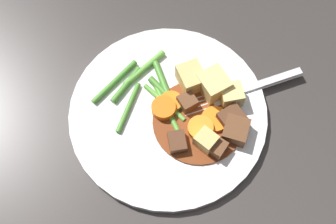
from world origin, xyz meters
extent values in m
plane|color=#383330|center=(0.00, 0.00, 0.00)|extent=(3.00, 3.00, 0.00)
cylinder|color=white|center=(0.00, 0.00, 0.01)|extent=(0.26, 0.26, 0.01)
cylinder|color=brown|center=(0.04, 0.00, 0.01)|extent=(0.12, 0.12, 0.00)
cylinder|color=orange|center=(-0.01, 0.00, 0.02)|extent=(0.04, 0.04, 0.01)
cylinder|color=orange|center=(0.06, 0.01, 0.02)|extent=(0.05, 0.05, 0.01)
cylinder|color=orange|center=(0.05, -0.01, 0.02)|extent=(0.05, 0.05, 0.01)
cylinder|color=orange|center=(0.00, 0.01, 0.02)|extent=(0.04, 0.04, 0.01)
cube|color=#E5CC7A|center=(0.07, 0.05, 0.03)|extent=(0.04, 0.04, 0.03)
cube|color=#DBBC6B|center=(0.06, -0.03, 0.03)|extent=(0.03, 0.03, 0.03)
cube|color=#E5CC7A|center=(0.05, 0.05, 0.03)|extent=(0.05, 0.05, 0.03)
cube|color=#DBBC6B|center=(0.02, 0.05, 0.03)|extent=(0.05, 0.05, 0.03)
cube|color=brown|center=(0.09, 0.00, 0.02)|extent=(0.03, 0.03, 0.02)
cube|color=brown|center=(0.07, -0.03, 0.02)|extent=(0.03, 0.03, 0.02)
cube|color=#56331E|center=(0.03, -0.04, 0.02)|extent=(0.03, 0.03, 0.02)
cube|color=#56331E|center=(0.08, 0.01, 0.02)|extent=(0.04, 0.04, 0.02)
cube|color=brown|center=(0.02, 0.02, 0.02)|extent=(0.03, 0.03, 0.02)
cylinder|color=#4C8E33|center=(-0.01, 0.02, 0.02)|extent=(0.06, 0.04, 0.01)
cylinder|color=#66AD42|center=(-0.05, 0.05, 0.02)|extent=(0.04, 0.07, 0.01)
cylinder|color=#66AD42|center=(-0.01, 0.01, 0.02)|extent=(0.07, 0.04, 0.01)
cylinder|color=#4C8E33|center=(-0.07, 0.02, 0.02)|extent=(0.02, 0.06, 0.01)
cylinder|color=#4C8E33|center=(-0.05, -0.01, 0.02)|extent=(0.01, 0.07, 0.01)
cylinder|color=#599E38|center=(0.00, 0.00, 0.02)|extent=(0.06, 0.06, 0.01)
cylinder|color=#4C8E33|center=(-0.08, 0.02, 0.02)|extent=(0.04, 0.08, 0.01)
cylinder|color=#4C8E33|center=(-0.02, 0.04, 0.02)|extent=(0.05, 0.06, 0.01)
cube|color=silver|center=(0.11, 0.08, 0.01)|extent=(0.10, 0.08, 0.00)
cube|color=silver|center=(0.06, 0.04, 0.01)|extent=(0.03, 0.03, 0.00)
cylinder|color=silver|center=(0.03, 0.03, 0.01)|extent=(0.03, 0.03, 0.00)
cylinder|color=silver|center=(0.03, 0.02, 0.01)|extent=(0.03, 0.03, 0.00)
cylinder|color=silver|center=(0.04, 0.02, 0.01)|extent=(0.03, 0.03, 0.00)
cylinder|color=silver|center=(0.04, 0.01, 0.01)|extent=(0.03, 0.03, 0.00)
camera|label=1|loc=(0.08, -0.23, 0.57)|focal=48.54mm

